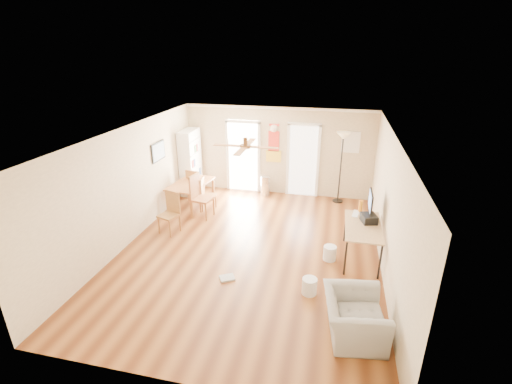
% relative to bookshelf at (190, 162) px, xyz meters
% --- Properties ---
extents(floor, '(7.00, 7.00, 0.00)m').
position_rel_bookshelf_xyz_m(floor, '(2.54, -2.92, -0.97)').
color(floor, brown).
rests_on(floor, ground).
extents(ceiling, '(5.50, 7.00, 0.00)m').
position_rel_bookshelf_xyz_m(ceiling, '(2.54, -2.92, 1.63)').
color(ceiling, silver).
rests_on(ceiling, floor).
extents(wall_back, '(5.50, 0.04, 2.60)m').
position_rel_bookshelf_xyz_m(wall_back, '(2.54, 0.58, 0.33)').
color(wall_back, beige).
rests_on(wall_back, floor).
extents(wall_front, '(5.50, 0.04, 2.60)m').
position_rel_bookshelf_xyz_m(wall_front, '(2.54, -6.42, 0.33)').
color(wall_front, beige).
rests_on(wall_front, floor).
extents(wall_left, '(0.04, 7.00, 2.60)m').
position_rel_bookshelf_xyz_m(wall_left, '(-0.21, -2.92, 0.33)').
color(wall_left, beige).
rests_on(wall_left, floor).
extents(wall_right, '(0.04, 7.00, 2.60)m').
position_rel_bookshelf_xyz_m(wall_right, '(5.29, -2.92, 0.33)').
color(wall_right, beige).
rests_on(wall_right, floor).
extents(crown_molding, '(5.50, 7.00, 0.08)m').
position_rel_bookshelf_xyz_m(crown_molding, '(2.54, -2.92, 1.59)').
color(crown_molding, white).
rests_on(crown_molding, wall_back).
extents(kitchen_doorway, '(0.90, 0.10, 2.10)m').
position_rel_bookshelf_xyz_m(kitchen_doorway, '(1.49, 0.56, 0.08)').
color(kitchen_doorway, white).
rests_on(kitchen_doorway, wall_back).
extents(bathroom_doorway, '(0.80, 0.10, 2.10)m').
position_rel_bookshelf_xyz_m(bathroom_doorway, '(3.29, 0.56, 0.08)').
color(bathroom_doorway, white).
rests_on(bathroom_doorway, wall_back).
extents(wall_decal, '(0.46, 0.03, 1.10)m').
position_rel_bookshelf_xyz_m(wall_decal, '(2.41, 0.56, 0.58)').
color(wall_decal, red).
rests_on(wall_decal, wall_back).
extents(ac_grille, '(0.50, 0.04, 0.60)m').
position_rel_bookshelf_xyz_m(ac_grille, '(4.59, 0.55, 0.73)').
color(ac_grille, white).
rests_on(ac_grille, wall_back).
extents(framed_poster, '(0.04, 0.66, 0.48)m').
position_rel_bookshelf_xyz_m(framed_poster, '(-0.19, -1.52, 0.73)').
color(framed_poster, black).
rests_on(framed_poster, wall_left).
extents(ceiling_fan, '(1.24, 1.24, 0.20)m').
position_rel_bookshelf_xyz_m(ceiling_fan, '(2.54, -3.22, 1.46)').
color(ceiling_fan, '#593819').
rests_on(ceiling_fan, ceiling).
extents(bookshelf, '(0.54, 0.92, 1.93)m').
position_rel_bookshelf_xyz_m(bookshelf, '(0.00, 0.00, 0.00)').
color(bookshelf, white).
rests_on(bookshelf, floor).
extents(dining_table, '(1.01, 1.50, 0.70)m').
position_rel_bookshelf_xyz_m(dining_table, '(0.39, -0.98, -0.62)').
color(dining_table, '#A46435').
rests_on(dining_table, floor).
extents(dining_chair_right_a, '(0.42, 0.42, 0.90)m').
position_rel_bookshelf_xyz_m(dining_chair_right_a, '(0.94, -1.07, -0.52)').
color(dining_chair_right_a, olive).
rests_on(dining_chair_right_a, floor).
extents(dining_chair_right_b, '(0.54, 0.54, 1.13)m').
position_rel_bookshelf_xyz_m(dining_chair_right_b, '(0.94, -1.53, -0.40)').
color(dining_chair_right_b, '#9B6132').
rests_on(dining_chair_right_b, floor).
extents(dining_chair_near, '(0.52, 0.52, 1.00)m').
position_rel_bookshelf_xyz_m(dining_chair_near, '(0.46, -2.53, -0.47)').
color(dining_chair_near, '#A67635').
rests_on(dining_chair_near, floor).
extents(dining_chair_far, '(0.45, 0.45, 0.94)m').
position_rel_bookshelf_xyz_m(dining_chair_far, '(0.35, -0.52, -0.50)').
color(dining_chair_far, '#A07033').
rests_on(dining_chair_far, floor).
extents(trash_can, '(0.31, 0.31, 0.59)m').
position_rel_bookshelf_xyz_m(trash_can, '(2.23, 0.30, -0.67)').
color(trash_can, silver).
rests_on(trash_can, floor).
extents(torchiere_lamp, '(0.43, 0.43, 2.03)m').
position_rel_bookshelf_xyz_m(torchiere_lamp, '(4.37, 0.28, 0.05)').
color(torchiere_lamp, black).
rests_on(torchiere_lamp, floor).
extents(computer_desk, '(0.72, 1.44, 0.77)m').
position_rel_bookshelf_xyz_m(computer_desk, '(4.88, -2.71, -0.58)').
color(computer_desk, tan).
rests_on(computer_desk, floor).
extents(imac, '(0.14, 0.63, 0.58)m').
position_rel_bookshelf_xyz_m(imac, '(5.01, -2.30, 0.10)').
color(imac, black).
rests_on(imac, computer_desk).
extents(keyboard, '(0.18, 0.38, 0.01)m').
position_rel_bookshelf_xyz_m(keyboard, '(4.74, -2.17, -0.19)').
color(keyboard, silver).
rests_on(keyboard, computer_desk).
extents(printer, '(0.36, 0.40, 0.17)m').
position_rel_bookshelf_xyz_m(printer, '(4.99, -2.52, -0.11)').
color(printer, black).
rests_on(printer, computer_desk).
extents(orange_bottle, '(0.10, 0.10, 0.27)m').
position_rel_bookshelf_xyz_m(orange_bottle, '(4.84, -2.03, -0.06)').
color(orange_bottle, orange).
rests_on(orange_bottle, computer_desk).
extents(wastebasket_a, '(0.31, 0.31, 0.31)m').
position_rel_bookshelf_xyz_m(wastebasket_a, '(4.26, -2.91, -0.81)').
color(wastebasket_a, silver).
rests_on(wastebasket_a, floor).
extents(wastebasket_b, '(0.34, 0.34, 0.31)m').
position_rel_bookshelf_xyz_m(wastebasket_b, '(3.94, -4.13, -0.81)').
color(wastebasket_b, silver).
rests_on(wastebasket_b, floor).
extents(floor_cloth, '(0.35, 0.33, 0.04)m').
position_rel_bookshelf_xyz_m(floor_cloth, '(2.36, -4.04, -0.95)').
color(floor_cloth, '#A6A6A0').
rests_on(floor_cloth, floor).
extents(armchair, '(1.03, 1.14, 0.67)m').
position_rel_bookshelf_xyz_m(armchair, '(4.69, -5.00, -0.63)').
color(armchair, gray).
rests_on(armchair, floor).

